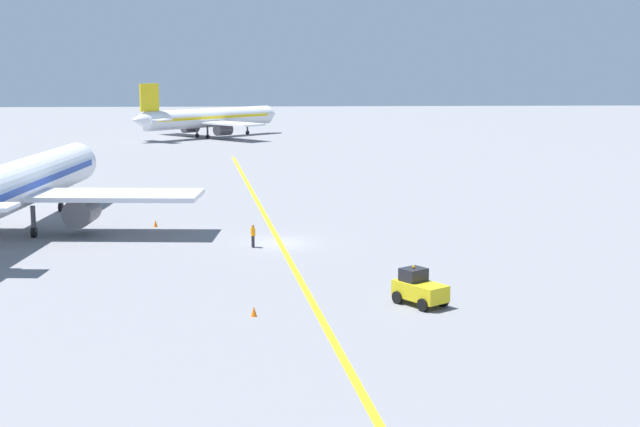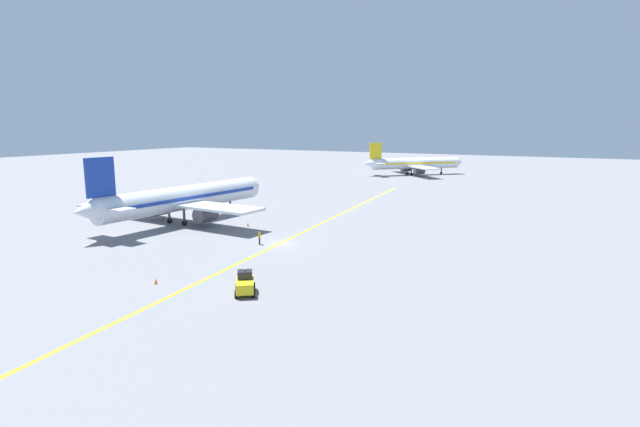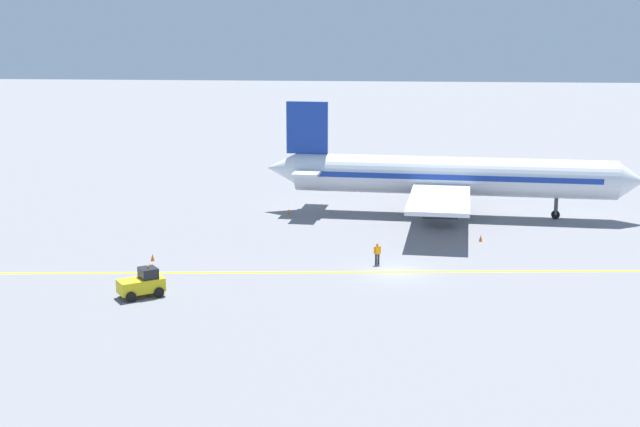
{
  "view_description": "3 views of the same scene",
  "coord_description": "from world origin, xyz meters",
  "px_view_note": "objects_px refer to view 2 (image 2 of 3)",
  "views": [
    {
      "loc": [
        -0.46,
        -63.55,
        13.05
      ],
      "look_at": [
        2.73,
        -3.61,
        2.78
      ],
      "focal_mm": 50.0,
      "sensor_mm": 36.0,
      "label": 1
    },
    {
      "loc": [
        32.82,
        -50.95,
        14.61
      ],
      "look_at": [
        5.65,
        0.25,
        4.27
      ],
      "focal_mm": 28.0,
      "sensor_mm": 36.0,
      "label": 2
    },
    {
      "loc": [
        63.72,
        -0.12,
        18.49
      ],
      "look_at": [
        -3.26,
        -5.93,
        3.62
      ],
      "focal_mm": 50.0,
      "sensor_mm": 36.0,
      "label": 3
    }
  ],
  "objects_px": {
    "airplane_distant_taxiing": "(414,164)",
    "traffic_cone_near_nose": "(106,242)",
    "traffic_cone_mid_apron": "(248,224)",
    "airplane_at_gate": "(184,198)",
    "traffic_cone_by_wingtip": "(156,281)",
    "ground_crew_worker": "(259,237)",
    "baggage_tug_white": "(245,284)"
  },
  "relations": [
    {
      "from": "airplane_distant_taxiing",
      "to": "traffic_cone_near_nose",
      "type": "relative_size",
      "value": 45.74
    },
    {
      "from": "traffic_cone_near_nose",
      "to": "traffic_cone_mid_apron",
      "type": "bearing_deg",
      "value": 63.07
    },
    {
      "from": "airplane_at_gate",
      "to": "traffic_cone_by_wingtip",
      "type": "bearing_deg",
      "value": -52.1
    },
    {
      "from": "ground_crew_worker",
      "to": "baggage_tug_white",
      "type": "bearing_deg",
      "value": -59.18
    },
    {
      "from": "airplane_at_gate",
      "to": "traffic_cone_near_nose",
      "type": "bearing_deg",
      "value": -85.42
    },
    {
      "from": "airplane_at_gate",
      "to": "traffic_cone_near_nose",
      "type": "xyz_separation_m",
      "value": [
        1.21,
        -15.09,
        -3.43
      ]
    },
    {
      "from": "airplane_distant_taxiing",
      "to": "traffic_cone_mid_apron",
      "type": "relative_size",
      "value": 45.74
    },
    {
      "from": "airplane_distant_taxiing",
      "to": "traffic_cone_mid_apron",
      "type": "bearing_deg",
      "value": -88.86
    },
    {
      "from": "airplane_at_gate",
      "to": "traffic_cone_mid_apron",
      "type": "relative_size",
      "value": 64.63
    },
    {
      "from": "ground_crew_worker",
      "to": "traffic_cone_by_wingtip",
      "type": "relative_size",
      "value": 3.05
    },
    {
      "from": "airplane_at_gate",
      "to": "airplane_distant_taxiing",
      "type": "height_order",
      "value": "airplane_at_gate"
    },
    {
      "from": "airplane_at_gate",
      "to": "traffic_cone_near_nose",
      "type": "height_order",
      "value": "airplane_at_gate"
    },
    {
      "from": "baggage_tug_white",
      "to": "ground_crew_worker",
      "type": "bearing_deg",
      "value": 120.82
    },
    {
      "from": "traffic_cone_near_nose",
      "to": "traffic_cone_mid_apron",
      "type": "relative_size",
      "value": 1.0
    },
    {
      "from": "traffic_cone_mid_apron",
      "to": "baggage_tug_white",
      "type": "bearing_deg",
      "value": -54.39
    },
    {
      "from": "ground_crew_worker",
      "to": "traffic_cone_mid_apron",
      "type": "xyz_separation_m",
      "value": [
        -7.97,
        8.52,
        -0.63
      ]
    },
    {
      "from": "baggage_tug_white",
      "to": "traffic_cone_near_nose",
      "type": "bearing_deg",
      "value": 165.45
    },
    {
      "from": "traffic_cone_near_nose",
      "to": "traffic_cone_by_wingtip",
      "type": "distance_m",
      "value": 19.2
    },
    {
      "from": "baggage_tug_white",
      "to": "traffic_cone_near_nose",
      "type": "relative_size",
      "value": 6.03
    },
    {
      "from": "traffic_cone_mid_apron",
      "to": "traffic_cone_by_wingtip",
      "type": "distance_m",
      "value": 27.23
    },
    {
      "from": "airplane_distant_taxiing",
      "to": "ground_crew_worker",
      "type": "relative_size",
      "value": 14.97
    },
    {
      "from": "ground_crew_worker",
      "to": "traffic_cone_by_wingtip",
      "type": "bearing_deg",
      "value": -88.66
    },
    {
      "from": "airplane_distant_taxiing",
      "to": "ground_crew_worker",
      "type": "height_order",
      "value": "airplane_distant_taxiing"
    },
    {
      "from": "airplane_distant_taxiing",
      "to": "ground_crew_worker",
      "type": "distance_m",
      "value": 93.8
    },
    {
      "from": "airplane_distant_taxiing",
      "to": "traffic_cone_near_nose",
      "type": "height_order",
      "value": "airplane_distant_taxiing"
    },
    {
      "from": "traffic_cone_mid_apron",
      "to": "traffic_cone_by_wingtip",
      "type": "bearing_deg",
      "value": -72.08
    },
    {
      "from": "traffic_cone_near_nose",
      "to": "traffic_cone_mid_apron",
      "type": "distance_m",
      "value": 19.47
    },
    {
      "from": "traffic_cone_mid_apron",
      "to": "traffic_cone_by_wingtip",
      "type": "relative_size",
      "value": 1.0
    },
    {
      "from": "baggage_tug_white",
      "to": "traffic_cone_mid_apron",
      "type": "xyz_separation_m",
      "value": [
        -17.29,
        24.14,
        -0.63
      ]
    },
    {
      "from": "airplane_distant_taxiing",
      "to": "traffic_cone_near_nose",
      "type": "distance_m",
      "value": 102.41
    },
    {
      "from": "traffic_cone_near_nose",
      "to": "traffic_cone_by_wingtip",
      "type": "bearing_deg",
      "value": -26.42
    },
    {
      "from": "baggage_tug_white",
      "to": "airplane_at_gate",
      "type": "bearing_deg",
      "value": 141.32
    }
  ]
}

